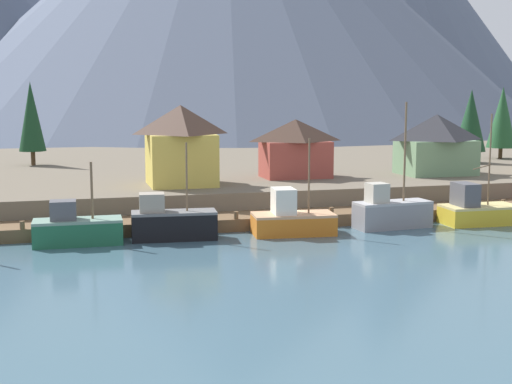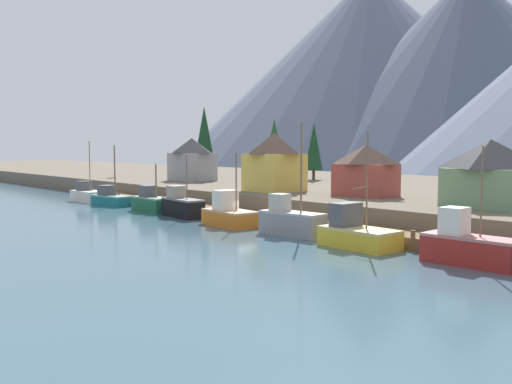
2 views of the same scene
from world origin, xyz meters
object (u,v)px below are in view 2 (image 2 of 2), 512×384
conifer_near_right (274,144)px  conifer_mid_right (314,147)px  house_green (490,173)px  house_red (366,170)px  fishing_boat_green (151,203)px  house_yellow (274,162)px  fishing_boat_yellow (357,233)px  fishing_boat_teal (111,198)px  fishing_boat_white (88,195)px  fishing_boat_orange (229,214)px  house_grey (192,159)px  fishing_boat_black (182,206)px  fishing_boat_red (468,246)px  fishing_boat_grey (291,221)px  conifer_mid_left (204,138)px

conifer_near_right → conifer_mid_right: 16.43m
house_green → house_red: size_ratio=1.11×
fishing_boat_green → house_yellow: size_ratio=0.87×
fishing_boat_green → fishing_boat_yellow: size_ratio=0.69×
fishing_boat_teal → house_green: size_ratio=1.09×
fishing_boat_white → fishing_boat_teal: fishing_boat_white is taller
fishing_boat_orange → house_grey: 36.50m
house_green → conifer_mid_right: bearing=153.2°
fishing_boat_black → fishing_boat_orange: fishing_boat_orange is taller
fishing_boat_red → house_grey: house_grey is taller
fishing_boat_green → fishing_boat_yellow: fishing_boat_yellow is taller
house_green → conifer_mid_right: conifer_mid_right is taller
fishing_boat_teal → fishing_boat_orange: (26.25, -0.08, 0.17)m
fishing_boat_green → fishing_boat_yellow: (32.38, -0.40, -0.01)m
fishing_boat_orange → fishing_boat_yellow: bearing=5.5°
fishing_boat_white → conifer_near_right: 40.57m
fishing_boat_grey → house_grey: bearing=151.8°
fishing_boat_yellow → house_yellow: 26.47m
house_grey → conifer_near_right: size_ratio=0.65×
fishing_boat_orange → conifer_mid_left: 46.30m
fishing_boat_white → fishing_boat_teal: bearing=-2.7°
fishing_boat_white → conifer_mid_right: 37.61m
fishing_boat_grey → conifer_mid_left: bearing=147.3°
fishing_boat_green → fishing_boat_orange: fishing_boat_orange is taller
fishing_boat_black → house_green: 32.72m
conifer_near_right → fishing_boat_green: bearing=-63.2°
fishing_boat_green → house_red: (21.44, 14.82, 4.32)m
conifer_mid_right → house_yellow: bearing=-57.9°
house_yellow → fishing_boat_teal: bearing=-147.8°
house_green → fishing_boat_red: bearing=-69.0°
fishing_boat_black → fishing_boat_orange: size_ratio=0.97×
house_grey → conifer_mid_left: 10.43m
house_red → conifer_mid_left: bearing=167.9°
conifer_mid_left → house_green: bearing=-10.2°
fishing_boat_black → conifer_mid_left: 38.72m
fishing_boat_white → fishing_boat_teal: (7.48, -0.10, -0.01)m
fishing_boat_yellow → conifer_mid_right: (-36.78, 34.55, 7.03)m
conifer_mid_right → fishing_boat_yellow: bearing=-43.2°
house_green → house_yellow: bearing=-176.5°
conifer_near_right → conifer_mid_left: size_ratio=0.86×
fishing_boat_white → fishing_boat_yellow: fishing_boat_yellow is taller
conifer_near_right → fishing_boat_red: bearing=-32.7°
fishing_boat_white → house_grey: size_ratio=1.23×
fishing_boat_grey → house_grey: (-40.28, 16.99, 4.79)m
house_grey → fishing_boat_teal: bearing=-72.4°
fishing_boat_grey → fishing_boat_red: 16.85m
fishing_boat_orange → conifer_mid_right: (-20.50, 34.64, 6.98)m
fishing_boat_red → house_grey: 59.76m
fishing_boat_black → fishing_boat_orange: (9.22, -0.44, -0.11)m
fishing_boat_red → fishing_boat_white: bearing=177.7°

